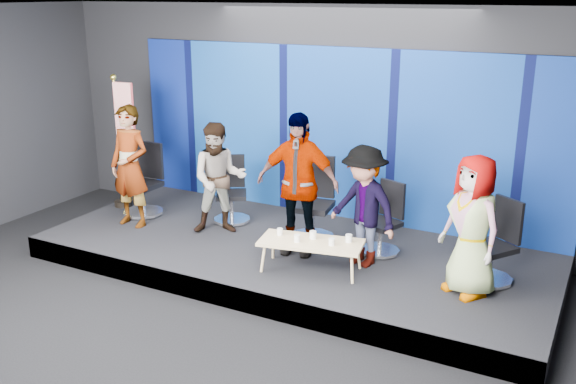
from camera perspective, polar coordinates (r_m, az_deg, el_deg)
name	(u,v)px	position (r m, az deg, el deg)	size (l,w,h in m)	color
ground	(185,350)	(7.17, -9.11, -13.66)	(10.00, 10.00, 0.00)	black
room_walls	(173,127)	(6.28, -10.17, 5.70)	(10.02, 8.02, 3.51)	black
riser	(292,255)	(8.99, 0.39, -5.66)	(7.00, 3.00, 0.30)	black
backdrop	(336,134)	(9.80, 4.32, 5.16)	(7.00, 0.08, 2.60)	#070F57
chair_a	(145,191)	(10.32, -12.63, 0.07)	(0.64, 0.64, 1.12)	silver
panelist_a	(130,166)	(9.72, -13.87, 2.22)	(0.66, 0.43, 1.82)	black
chair_b	(232,200)	(9.81, -5.03, -0.72)	(0.78, 0.78, 1.00)	silver
panelist_b	(219,179)	(9.22, -6.15, 1.19)	(0.79, 0.62, 1.62)	black
chair_c	(313,213)	(9.04, 2.26, -1.88)	(0.75, 0.75, 1.18)	silver
panelist_c	(298,184)	(8.42, 0.86, 0.73)	(1.12, 0.47, 1.91)	black
chair_d	(383,230)	(8.70, 8.43, -3.35)	(0.70, 0.70, 0.97)	silver
panelist_d	(364,206)	(8.14, 6.73, -1.26)	(1.01, 0.58, 1.57)	black
chair_e	(494,255)	(8.15, 17.83, -5.35)	(0.80, 0.80, 1.03)	silver
panelist_e	(472,226)	(7.58, 16.06, -2.91)	(0.81, 0.53, 1.66)	black
coffee_table	(311,243)	(8.03, 2.07, -4.60)	(1.37, 0.79, 0.40)	tan
mug_a	(280,232)	(8.20, -0.73, -3.55)	(0.07, 0.07, 0.09)	white
mug_b	(297,238)	(7.98, 0.81, -4.13)	(0.08, 0.08, 0.09)	white
mug_c	(313,235)	(8.08, 2.23, -3.84)	(0.08, 0.08, 0.10)	white
mug_d	(332,242)	(7.89, 3.89, -4.44)	(0.07, 0.07, 0.09)	white
mug_e	(349,238)	(8.01, 5.42, -4.12)	(0.08, 0.08, 0.10)	white
flag_stand	(123,139)	(10.51, -14.44, 4.60)	(0.49, 0.29, 2.15)	black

